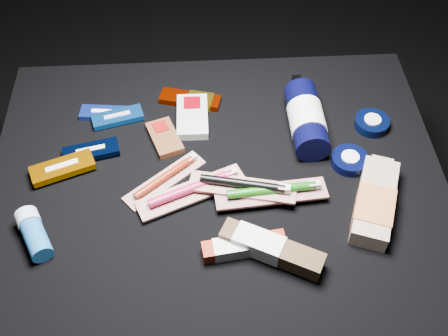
{
  "coord_description": "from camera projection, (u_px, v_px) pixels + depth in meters",
  "views": [
    {
      "loc": [
        -0.03,
        -0.75,
        1.34
      ],
      "look_at": [
        0.01,
        0.01,
        0.42
      ],
      "focal_mm": 45.0,
      "sensor_mm": 36.0,
      "label": 1
    }
  ],
  "objects": [
    {
      "name": "clif_bar_1",
      "position": [
        192.0,
        115.0,
        1.31
      ],
      "size": [
        0.07,
        0.13,
        0.02
      ],
      "rotation": [
        0.0,
        0.0,
        -0.01
      ],
      "color": "beige",
      "rests_on": "cloth_table"
    },
    {
      "name": "bodywash_bottle",
      "position": [
        375.0,
        203.0,
        1.14
      ],
      "size": [
        0.14,
        0.22,
        0.04
      ],
      "rotation": [
        0.0,
        0.0,
        -0.36
      ],
      "color": "tan",
      "rests_on": "cloth_table"
    },
    {
      "name": "clif_bar_0",
      "position": [
        164.0,
        136.0,
        1.27
      ],
      "size": [
        0.09,
        0.12,
        0.02
      ],
      "rotation": [
        0.0,
        0.0,
        0.34
      ],
      "color": "brown",
      "rests_on": "cloth_table"
    },
    {
      "name": "toothpaste_carton_green",
      "position": [
        267.0,
        247.0,
        1.07
      ],
      "size": [
        0.2,
        0.13,
        0.04
      ],
      "rotation": [
        0.0,
        0.0,
        -0.48
      ],
      "color": "#382612",
      "rests_on": "cloth_table"
    },
    {
      "name": "toothbrush_pack_3",
      "position": [
        244.0,
        186.0,
        1.15
      ],
      "size": [
        0.23,
        0.1,
        0.02
      ],
      "rotation": [
        0.0,
        0.0,
        -0.22
      ],
      "color": "#ABA4A1",
      "rests_on": "cloth_table"
    },
    {
      "name": "toothbrush_pack_2",
      "position": [
        273.0,
        192.0,
        1.15
      ],
      "size": [
        0.24,
        0.07,
        0.03
      ],
      "rotation": [
        0.0,
        0.0,
        0.08
      ],
      "color": "#ACA5A0",
      "rests_on": "cloth_table"
    },
    {
      "name": "deodorant_stick",
      "position": [
        34.0,
        233.0,
        1.09
      ],
      "size": [
        0.09,
        0.12,
        0.05
      ],
      "rotation": [
        0.0,
        0.0,
        0.46
      ],
      "color": "#1E5FA6",
      "rests_on": "cloth_table"
    },
    {
      "name": "luna_bar_1",
      "position": [
        118.0,
        117.0,
        1.31
      ],
      "size": [
        0.13,
        0.07,
        0.02
      ],
      "rotation": [
        0.0,
        0.0,
        0.26
      ],
      "color": "#1052B2",
      "rests_on": "cloth_table"
    },
    {
      "name": "lotion_bottle",
      "position": [
        306.0,
        119.0,
        1.26
      ],
      "size": [
        0.08,
        0.25,
        0.08
      ],
      "rotation": [
        0.0,
        0.0,
        0.01
      ],
      "color": "black",
      "rests_on": "cloth_table"
    },
    {
      "name": "luna_bar_3",
      "position": [
        63.0,
        168.0,
        1.2
      ],
      "size": [
        0.14,
        0.1,
        0.02
      ],
      "rotation": [
        0.0,
        0.0,
        0.36
      ],
      "color": "#BB6800",
      "rests_on": "cloth_table"
    },
    {
      "name": "power_bar",
      "position": [
        193.0,
        100.0,
        1.35
      ],
      "size": [
        0.15,
        0.08,
        0.02
      ],
      "rotation": [
        0.0,
        0.0,
        -0.26
      ],
      "color": "#6C1300",
      "rests_on": "cloth_table"
    },
    {
      "name": "ground",
      "position": [
        219.0,
        270.0,
        1.51
      ],
      "size": [
        3.0,
        3.0,
        0.0
      ],
      "primitive_type": "plane",
      "color": "black",
      "rests_on": "ground"
    },
    {
      "name": "cream_tin_lower",
      "position": [
        349.0,
        160.0,
        1.22
      ],
      "size": [
        0.08,
        0.08,
        0.02
      ],
      "rotation": [
        0.0,
        0.0,
        0.3
      ],
      "color": "black",
      "rests_on": "cloth_table"
    },
    {
      "name": "cream_tin_upper",
      "position": [
        372.0,
        123.0,
        1.29
      ],
      "size": [
        0.08,
        0.08,
        0.02
      ],
      "rotation": [
        0.0,
        0.0,
        0.41
      ],
      "color": "black",
      "rests_on": "cloth_table"
    },
    {
      "name": "luna_bar_0",
      "position": [
        104.0,
        113.0,
        1.32
      ],
      "size": [
        0.12,
        0.05,
        0.01
      ],
      "rotation": [
        0.0,
        0.0,
        -0.11
      ],
      "color": "#1B38B5",
      "rests_on": "cloth_table"
    },
    {
      "name": "cloth_table",
      "position": [
        218.0,
        229.0,
        1.36
      ],
      "size": [
        0.98,
        0.78,
        0.4
      ],
      "primitive_type": "cube",
      "color": "black",
      "rests_on": "ground"
    },
    {
      "name": "toothpaste_carton_red",
      "position": [
        240.0,
        247.0,
        1.08
      ],
      "size": [
        0.17,
        0.06,
        0.03
      ],
      "rotation": [
        0.0,
        0.0,
        0.13
      ],
      "color": "maroon",
      "rests_on": "cloth_table"
    },
    {
      "name": "toothbrush_pack_1",
      "position": [
        193.0,
        190.0,
        1.16
      ],
      "size": [
        0.24,
        0.14,
        0.03
      ],
      "rotation": [
        0.0,
        0.0,
        0.39
      ],
      "color": "beige",
      "rests_on": "cloth_table"
    },
    {
      "name": "toothbrush_pack_0",
      "position": [
        166.0,
        178.0,
        1.19
      ],
      "size": [
        0.18,
        0.16,
        0.02
      ],
      "rotation": [
        0.0,
        0.0,
        0.69
      ],
      "color": "beige",
      "rests_on": "cloth_table"
    },
    {
      "name": "luna_bar_2",
      "position": [
        91.0,
        151.0,
        1.24
      ],
      "size": [
        0.13,
        0.07,
        0.02
      ],
      "rotation": [
        0.0,
        0.0,
        0.23
      ],
      "color": "black",
      "rests_on": "cloth_table"
    }
  ]
}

